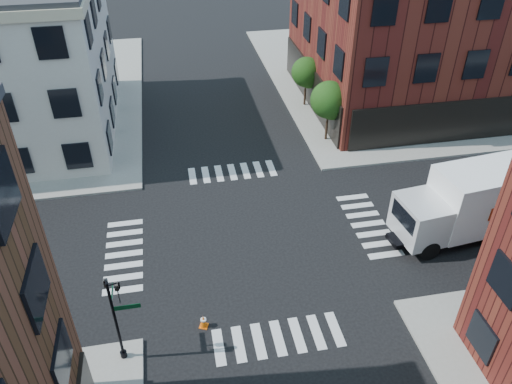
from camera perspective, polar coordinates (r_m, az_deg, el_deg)
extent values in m
plane|color=black|center=(28.29, -0.62, -5.35)|extent=(120.00, 120.00, 0.00)
cube|color=gray|center=(52.17, 18.83, 12.90)|extent=(30.00, 30.00, 0.15)
cube|color=#471411|center=(46.02, 22.54, 17.15)|extent=(25.00, 16.00, 12.00)
cylinder|color=black|center=(37.45, 8.04, 7.03)|extent=(0.18, 0.18, 1.47)
cylinder|color=black|center=(37.11, 8.14, 8.03)|extent=(0.12, 0.12, 1.47)
sphere|color=#163B10|center=(36.38, 8.36, 10.38)|extent=(2.69, 2.69, 2.69)
sphere|color=#163B10|center=(36.60, 8.71, 9.56)|extent=(1.85, 1.85, 1.85)
cylinder|color=black|center=(42.59, 5.60, 10.75)|extent=(0.18, 0.18, 1.33)
cylinder|color=black|center=(42.32, 5.65, 11.57)|extent=(0.12, 0.12, 1.33)
sphere|color=#163B10|center=(41.73, 5.77, 13.47)|extent=(2.43, 2.43, 2.43)
sphere|color=#163B10|center=(41.90, 6.11, 12.81)|extent=(1.67, 1.67, 1.67)
cylinder|color=black|center=(21.81, -15.69, -14.24)|extent=(0.12, 0.12, 4.60)
cylinder|color=black|center=(23.33, -14.89, -17.45)|extent=(0.28, 0.28, 0.30)
cube|color=#053819|center=(21.11, -14.55, -12.62)|extent=(1.10, 0.03, 0.22)
cube|color=#053819|center=(21.39, -16.11, -11.20)|extent=(0.03, 1.10, 0.22)
imported|color=black|center=(20.67, -15.41, -11.06)|extent=(0.22, 0.18, 1.10)
imported|color=black|center=(20.91, -16.63, -10.67)|extent=(0.18, 0.22, 1.10)
cube|color=white|center=(30.39, 25.34, -0.35)|extent=(6.91, 3.59, 3.54)
cube|color=#9C290E|center=(29.58, 27.04, -1.92)|extent=(2.50, 0.32, 0.80)
cube|color=#9C290E|center=(31.25, 23.74, 1.13)|extent=(2.50, 0.32, 0.80)
cube|color=silver|center=(28.25, 18.31, -2.93)|extent=(2.58, 2.98, 2.29)
cube|color=black|center=(27.46, 16.57, -2.72)|extent=(0.36, 2.17, 1.03)
cube|color=black|center=(30.58, 22.54, -3.59)|extent=(9.22, 2.17, 0.29)
cylinder|color=black|center=(28.27, 19.15, -6.27)|extent=(1.18, 0.53, 1.14)
cylinder|color=black|center=(29.71, 16.66, -3.39)|extent=(1.18, 0.53, 1.14)
cylinder|color=black|center=(30.61, 25.52, -4.46)|extent=(1.18, 0.53, 1.14)
cylinder|color=black|center=(31.94, 22.92, -1.89)|extent=(1.18, 0.53, 1.14)
cylinder|color=black|center=(33.63, 26.60, -0.99)|extent=(1.18, 0.53, 1.14)
cube|color=#FB640B|center=(24.04, -5.98, -14.98)|extent=(0.50, 0.50, 0.04)
cone|color=#FB640B|center=(23.79, -6.03, -14.47)|extent=(0.47, 0.47, 0.70)
cylinder|color=white|center=(23.71, -6.04, -14.31)|extent=(0.27, 0.27, 0.08)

